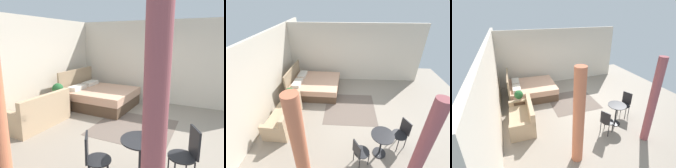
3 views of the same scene
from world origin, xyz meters
TOP-DOWN VIEW (x-y plane):
  - ground_plane at (0.00, 0.00)m, footprint 8.53×9.33m
  - wall_back at (0.00, 3.16)m, footprint 8.53×0.12m
  - wall_right at (2.77, 0.00)m, footprint 0.12×6.33m
  - area_rug at (0.32, 0.19)m, footprint 1.85×1.92m
  - bed at (1.45, 1.78)m, footprint 1.87×2.08m
  - couch at (-0.60, 2.40)m, footprint 1.62×0.84m
  - nightstand at (0.25, 2.42)m, footprint 0.43×0.40m
  - potted_plant at (0.15, 2.41)m, footprint 0.32×0.32m
  - vase at (0.37, 2.38)m, footprint 0.09×0.09m
  - balcony_table at (-1.59, -0.60)m, footprint 0.60×0.60m
  - cafe_chair_near_window at (-1.93, 0.01)m, footprint 0.53×0.53m
  - cafe_chair_near_couch at (-1.26, -1.23)m, footprint 0.56×0.56m
  - curtain_left at (-2.52, -1.02)m, footprint 0.23×0.23m

SIDE VIEW (x-z plane):
  - ground_plane at x=0.00m, z-range -0.02..0.00m
  - area_rug at x=0.32m, z-range 0.00..0.01m
  - nightstand at x=0.25m, z-range 0.00..0.54m
  - couch at x=-0.60m, z-range -0.14..0.72m
  - bed at x=1.45m, z-range -0.27..0.89m
  - cafe_chair_near_window at x=-1.93m, z-range 0.09..0.93m
  - balcony_table at x=-1.59m, z-range 0.14..0.89m
  - cafe_chair_near_couch at x=-1.26m, z-range 0.09..1.00m
  - vase at x=0.37m, z-range 0.54..0.77m
  - potted_plant at x=0.15m, z-range 0.57..0.98m
  - curtain_left at x=-2.52m, z-range 0.00..2.58m
  - wall_back at x=0.00m, z-range 0.00..2.79m
  - wall_right at x=2.77m, z-range 0.00..2.79m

